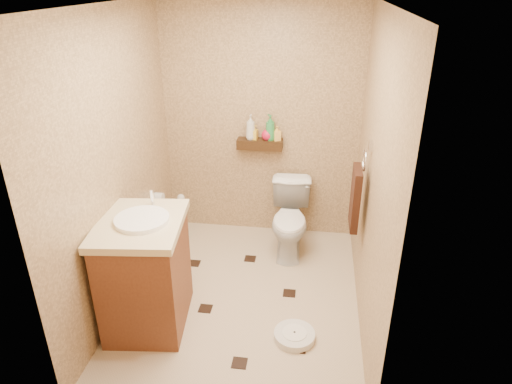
# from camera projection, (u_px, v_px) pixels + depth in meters

# --- Properties ---
(ground) EXTENTS (2.50, 2.50, 0.00)m
(ground) POSITION_uv_depth(u_px,v_px,m) (242.00, 298.00, 4.02)
(ground) COLOR #C3AC8F
(ground) RESTS_ON ground
(wall_back) EXTENTS (2.00, 0.04, 2.40)m
(wall_back) POSITION_uv_depth(u_px,v_px,m) (261.00, 125.00, 4.62)
(wall_back) COLOR tan
(wall_back) RESTS_ON ground
(wall_front) EXTENTS (2.00, 0.04, 2.40)m
(wall_front) POSITION_uv_depth(u_px,v_px,m) (201.00, 266.00, 2.39)
(wall_front) COLOR tan
(wall_front) RESTS_ON ground
(wall_left) EXTENTS (0.04, 2.50, 2.40)m
(wall_left) POSITION_uv_depth(u_px,v_px,m) (116.00, 166.00, 3.62)
(wall_left) COLOR tan
(wall_left) RESTS_ON ground
(wall_right) EXTENTS (0.04, 2.50, 2.40)m
(wall_right) POSITION_uv_depth(u_px,v_px,m) (373.00, 180.00, 3.38)
(wall_right) COLOR tan
(wall_right) RESTS_ON ground
(ceiling) EXTENTS (2.00, 2.50, 0.02)m
(ceiling) POSITION_uv_depth(u_px,v_px,m) (238.00, 4.00, 2.98)
(ceiling) COLOR silver
(ceiling) RESTS_ON wall_back
(wall_shelf) EXTENTS (0.46, 0.14, 0.10)m
(wall_shelf) POSITION_uv_depth(u_px,v_px,m) (260.00, 144.00, 4.63)
(wall_shelf) COLOR #3B2410
(wall_shelf) RESTS_ON wall_back
(floor_accents) EXTENTS (1.19, 1.46, 0.01)m
(floor_accents) POSITION_uv_depth(u_px,v_px,m) (245.00, 301.00, 3.97)
(floor_accents) COLOR black
(floor_accents) RESTS_ON ground
(toilet) EXTENTS (0.43, 0.72, 0.71)m
(toilet) POSITION_uv_depth(u_px,v_px,m) (290.00, 220.00, 4.57)
(toilet) COLOR white
(toilet) RESTS_ON ground
(vanity) EXTENTS (0.70, 0.82, 1.07)m
(vanity) POSITION_uv_depth(u_px,v_px,m) (146.00, 271.00, 3.56)
(vanity) COLOR brown
(vanity) RESTS_ON ground
(bathroom_scale) EXTENTS (0.35, 0.35, 0.06)m
(bathroom_scale) POSITION_uv_depth(u_px,v_px,m) (294.00, 336.00, 3.56)
(bathroom_scale) COLOR silver
(bathroom_scale) RESTS_ON ground
(toilet_brush) EXTENTS (0.11, 0.11, 0.48)m
(toilet_brush) POSITION_uv_depth(u_px,v_px,m) (183.00, 220.00, 4.94)
(toilet_brush) COLOR #1B6E62
(toilet_brush) RESTS_ON ground
(towel_ring) EXTENTS (0.12, 0.30, 0.76)m
(towel_ring) POSITION_uv_depth(u_px,v_px,m) (356.00, 195.00, 3.72)
(towel_ring) COLOR silver
(towel_ring) RESTS_ON wall_right
(toilet_paper) EXTENTS (0.12, 0.11, 0.12)m
(toilet_paper) POSITION_uv_depth(u_px,v_px,m) (158.00, 198.00, 4.46)
(toilet_paper) COLOR silver
(toilet_paper) RESTS_ON wall_left
(bottle_a) EXTENTS (0.10, 0.10, 0.25)m
(bottle_a) POSITION_uv_depth(u_px,v_px,m) (251.00, 127.00, 4.56)
(bottle_a) COLOR beige
(bottle_a) RESTS_ON wall_shelf
(bottle_b) EXTENTS (0.08, 0.08, 0.15)m
(bottle_b) POSITION_uv_depth(u_px,v_px,m) (254.00, 132.00, 4.58)
(bottle_b) COLOR gold
(bottle_b) RESTS_ON wall_shelf
(bottle_c) EXTENTS (0.14, 0.14, 0.15)m
(bottle_c) POSITION_uv_depth(u_px,v_px,m) (267.00, 133.00, 4.56)
(bottle_c) COLOR red
(bottle_c) RESTS_ON wall_shelf
(bottle_d) EXTENTS (0.14, 0.14, 0.26)m
(bottle_d) POSITION_uv_depth(u_px,v_px,m) (270.00, 128.00, 4.54)
(bottle_d) COLOR #2C8442
(bottle_d) RESTS_ON wall_shelf
(bottle_e) EXTENTS (0.09, 0.09, 0.15)m
(bottle_e) POSITION_uv_depth(u_px,v_px,m) (277.00, 133.00, 4.55)
(bottle_e) COLOR #FAC353
(bottle_e) RESTS_ON wall_shelf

